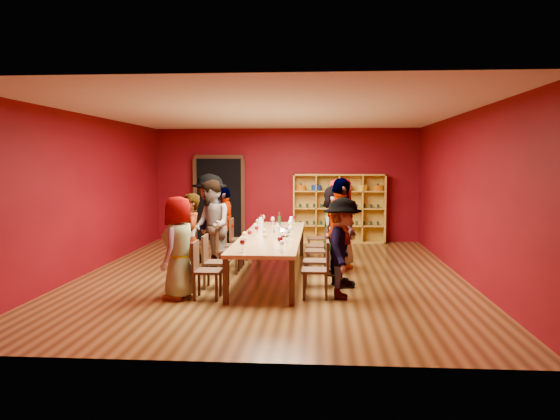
# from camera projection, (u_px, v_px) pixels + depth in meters

# --- Properties ---
(room_shell) EXTENTS (7.10, 9.10, 3.04)m
(room_shell) POSITION_uv_depth(u_px,v_px,m) (272.00, 195.00, 10.09)
(room_shell) COLOR #523415
(room_shell) RESTS_ON ground
(tasting_table) EXTENTS (1.10, 4.50, 0.75)m
(tasting_table) POSITION_uv_depth(u_px,v_px,m) (272.00, 238.00, 10.16)
(tasting_table) COLOR #AC8047
(tasting_table) RESTS_ON ground
(doorway) EXTENTS (1.40, 0.17, 2.30)m
(doorway) POSITION_uv_depth(u_px,v_px,m) (219.00, 199.00, 14.65)
(doorway) COLOR black
(doorway) RESTS_ON ground
(shelving_unit) EXTENTS (2.40, 0.40, 1.80)m
(shelving_unit) POSITION_uv_depth(u_px,v_px,m) (339.00, 205.00, 14.32)
(shelving_unit) COLOR gold
(shelving_unit) RESTS_ON ground
(chair_person_left_0) EXTENTS (0.42, 0.42, 0.89)m
(chair_person_left_0) POSITION_uv_depth(u_px,v_px,m) (202.00, 267.00, 8.40)
(chair_person_left_0) COLOR black
(chair_person_left_0) RESTS_ON ground
(person_left_0) EXTENTS (0.56, 0.84, 1.58)m
(person_left_0) POSITION_uv_depth(u_px,v_px,m) (179.00, 248.00, 8.40)
(person_left_0) COLOR #CA878B
(person_left_0) RESTS_ON ground
(chair_person_left_1) EXTENTS (0.42, 0.42, 0.89)m
(chair_person_left_1) POSITION_uv_depth(u_px,v_px,m) (212.00, 259.00, 9.12)
(chair_person_left_1) COLOR black
(chair_person_left_1) RESTS_ON ground
(person_left_1) EXTENTS (0.59, 0.69, 1.59)m
(person_left_1) POSITION_uv_depth(u_px,v_px,m) (190.00, 241.00, 9.12)
(person_left_1) COLOR #131B34
(person_left_1) RESTS_ON ground
(chair_person_left_2) EXTENTS (0.42, 0.42, 0.89)m
(chair_person_left_2) POSITION_uv_depth(u_px,v_px,m) (225.00, 247.00, 10.37)
(chair_person_left_2) COLOR black
(chair_person_left_2) RESTS_ON ground
(person_left_2) EXTENTS (0.79, 0.98, 1.78)m
(person_left_2) POSITION_uv_depth(u_px,v_px,m) (211.00, 226.00, 10.35)
(person_left_2) COLOR beige
(person_left_2) RESTS_ON ground
(chair_person_left_3) EXTENTS (0.42, 0.42, 0.89)m
(chair_person_left_3) POSITION_uv_depth(u_px,v_px,m) (230.00, 242.00, 10.96)
(chair_person_left_3) COLOR black
(chair_person_left_3) RESTS_ON ground
(person_left_3) EXTENTS (0.91, 1.31, 1.88)m
(person_left_3) POSITION_uv_depth(u_px,v_px,m) (210.00, 220.00, 10.95)
(person_left_3) COLOR #C7858E
(person_left_3) RESTS_ON ground
(chair_person_left_4) EXTENTS (0.42, 0.42, 0.89)m
(chair_person_left_4) POSITION_uv_depth(u_px,v_px,m) (237.00, 236.00, 11.85)
(chair_person_left_4) COLOR black
(chair_person_left_4) RESTS_ON ground
(person_left_4) EXTENTS (0.56, 0.97, 1.56)m
(person_left_4) POSITION_uv_depth(u_px,v_px,m) (225.00, 223.00, 11.85)
(person_left_4) COLOR beige
(person_left_4) RESTS_ON ground
(chair_person_right_0) EXTENTS (0.42, 0.42, 0.89)m
(chair_person_right_0) POSITION_uv_depth(u_px,v_px,m) (321.00, 266.00, 8.44)
(chair_person_right_0) COLOR black
(chair_person_right_0) RESTS_ON ground
(person_right_0) EXTENTS (0.49, 1.04, 1.57)m
(person_right_0) POSITION_uv_depth(u_px,v_px,m) (343.00, 248.00, 8.39)
(person_right_0) COLOR #C8868D
(person_right_0) RESTS_ON ground
(chair_person_right_1) EXTENTS (0.42, 0.42, 0.89)m
(chair_person_right_1) POSITION_uv_depth(u_px,v_px,m) (320.00, 258.00, 9.22)
(chair_person_right_1) COLOR black
(chair_person_right_1) RESTS_ON ground
(person_right_1) EXTENTS (0.82, 1.18, 1.85)m
(person_right_1) POSITION_uv_depth(u_px,v_px,m) (341.00, 233.00, 9.16)
(person_right_1) COLOR #6094C5
(person_right_1) RESTS_ON ground
(chair_person_right_2) EXTENTS (0.42, 0.42, 0.89)m
(chair_person_right_2) POSITION_uv_depth(u_px,v_px,m) (320.00, 248.00, 10.30)
(chair_person_right_2) COLOR black
(chair_person_right_2) RESTS_ON ground
(person_right_2) EXTENTS (0.78, 1.62, 1.68)m
(person_right_2) POSITION_uv_depth(u_px,v_px,m) (335.00, 230.00, 10.25)
(person_right_2) COLOR #4F4F54
(person_right_2) RESTS_ON ground
(chair_person_right_3) EXTENTS (0.42, 0.42, 0.89)m
(chair_person_right_3) POSITION_uv_depth(u_px,v_px,m) (320.00, 243.00, 10.92)
(chair_person_right_3) COLOR black
(chair_person_right_3) RESTS_ON ground
(person_right_3) EXTENTS (0.61, 0.94, 1.79)m
(person_right_3) POSITION_uv_depth(u_px,v_px,m) (340.00, 223.00, 10.86)
(person_right_3) COLOR #4D4C52
(person_right_3) RESTS_ON ground
(chair_person_right_4) EXTENTS (0.42, 0.42, 0.89)m
(chair_person_right_4) POSITION_uv_depth(u_px,v_px,m) (320.00, 235.00, 12.02)
(chair_person_right_4) COLOR black
(chair_person_right_4) RESTS_ON ground
(person_right_4) EXTENTS (0.61, 0.69, 1.57)m
(person_right_4) POSITION_uv_depth(u_px,v_px,m) (336.00, 223.00, 11.97)
(person_right_4) COLOR #515056
(person_right_4) RESTS_ON ground
(wine_glass_0) EXTENTS (0.07, 0.07, 0.19)m
(wine_glass_0) POSITION_uv_depth(u_px,v_px,m) (265.00, 237.00, 8.94)
(wine_glass_0) COLOR white
(wine_glass_0) RESTS_ON tasting_table
(wine_glass_1) EXTENTS (0.08, 0.08, 0.21)m
(wine_glass_1) POSITION_uv_depth(u_px,v_px,m) (277.00, 225.00, 10.48)
(wine_glass_1) COLOR white
(wine_glass_1) RESTS_ON tasting_table
(wine_glass_2) EXTENTS (0.07, 0.07, 0.18)m
(wine_glass_2) POSITION_uv_depth(u_px,v_px,m) (285.00, 234.00, 9.37)
(wine_glass_2) COLOR white
(wine_glass_2) RESTS_ON tasting_table
(wine_glass_3) EXTENTS (0.08, 0.08, 0.21)m
(wine_glass_3) POSITION_uv_depth(u_px,v_px,m) (263.00, 217.00, 11.95)
(wine_glass_3) COLOR white
(wine_glass_3) RESTS_ON tasting_table
(wine_glass_4) EXTENTS (0.08, 0.08, 0.19)m
(wine_glass_4) POSITION_uv_depth(u_px,v_px,m) (257.00, 228.00, 10.06)
(wine_glass_4) COLOR white
(wine_glass_4) RESTS_ON tasting_table
(wine_glass_5) EXTENTS (0.08, 0.08, 0.21)m
(wine_glass_5) POSITION_uv_depth(u_px,v_px,m) (255.00, 226.00, 10.30)
(wine_glass_5) COLOR white
(wine_glass_5) RESTS_ON tasting_table
(wine_glass_6) EXTENTS (0.08, 0.08, 0.20)m
(wine_glass_6) POSITION_uv_depth(u_px,v_px,m) (291.00, 219.00, 11.72)
(wine_glass_6) COLOR white
(wine_glass_6) RESTS_ON tasting_table
(wine_glass_7) EXTENTS (0.08, 0.08, 0.20)m
(wine_glass_7) POSITION_uv_depth(u_px,v_px,m) (258.00, 222.00, 11.17)
(wine_glass_7) COLOR white
(wine_glass_7) RESTS_ON tasting_table
(wine_glass_8) EXTENTS (0.08, 0.08, 0.21)m
(wine_glass_8) POSITION_uv_depth(u_px,v_px,m) (290.00, 229.00, 9.91)
(wine_glass_8) COLOR white
(wine_glass_8) RESTS_ON tasting_table
(wine_glass_9) EXTENTS (0.07, 0.07, 0.18)m
(wine_glass_9) POSITION_uv_depth(u_px,v_px,m) (264.00, 231.00, 9.68)
(wine_glass_9) COLOR white
(wine_glass_9) RESTS_ON tasting_table
(wine_glass_10) EXTENTS (0.08, 0.08, 0.20)m
(wine_glass_10) POSITION_uv_depth(u_px,v_px,m) (242.00, 243.00, 8.20)
(wine_glass_10) COLOR white
(wine_glass_10) RESTS_ON tasting_table
(wine_glass_11) EXTENTS (0.08, 0.08, 0.20)m
(wine_glass_11) POSITION_uv_depth(u_px,v_px,m) (290.00, 223.00, 10.89)
(wine_glass_11) COLOR white
(wine_glass_11) RESTS_ON tasting_table
(wine_glass_12) EXTENTS (0.08, 0.08, 0.19)m
(wine_glass_12) POSITION_uv_depth(u_px,v_px,m) (244.00, 235.00, 9.18)
(wine_glass_12) COLOR white
(wine_glass_12) RESTS_ON tasting_table
(wine_glass_13) EXTENTS (0.08, 0.08, 0.20)m
(wine_glass_13) POSITION_uv_depth(u_px,v_px,m) (244.00, 240.00, 8.53)
(wine_glass_13) COLOR white
(wine_glass_13) RESTS_ON tasting_table
(wine_glass_14) EXTENTS (0.08, 0.08, 0.21)m
(wine_glass_14) POSITION_uv_depth(u_px,v_px,m) (273.00, 219.00, 11.50)
(wine_glass_14) COLOR white
(wine_glass_14) RESTS_ON tasting_table
(wine_glass_15) EXTENTS (0.09, 0.09, 0.21)m
(wine_glass_15) POSITION_uv_depth(u_px,v_px,m) (286.00, 233.00, 9.22)
(wine_glass_15) COLOR white
(wine_glass_15) RESTS_ON tasting_table
(wine_glass_16) EXTENTS (0.07, 0.07, 0.18)m
(wine_glass_16) POSITION_uv_depth(u_px,v_px,m) (282.00, 244.00, 8.22)
(wine_glass_16) COLOR white
(wine_glass_16) RESTS_ON tasting_table
(wine_glass_17) EXTENTS (0.08, 0.08, 0.19)m
(wine_glass_17) POSITION_uv_depth(u_px,v_px,m) (294.00, 217.00, 12.03)
(wine_glass_17) COLOR white
(wine_glass_17) RESTS_ON tasting_table
(wine_glass_18) EXTENTS (0.07, 0.07, 0.18)m
(wine_glass_18) POSITION_uv_depth(u_px,v_px,m) (290.00, 228.00, 10.14)
(wine_glass_18) COLOR white
(wine_glass_18) RESTS_ON tasting_table
(wine_glass_19) EXTENTS (0.09, 0.09, 0.22)m
(wine_glass_19) POSITION_uv_depth(u_px,v_px,m) (261.00, 217.00, 11.92)
(wine_glass_19) COLOR white
(wine_glass_19) RESTS_ON tasting_table
(wine_glass_20) EXTENTS (0.08, 0.08, 0.19)m
(wine_glass_20) POSITION_uv_depth(u_px,v_px,m) (250.00, 233.00, 9.40)
(wine_glass_20) COLOR white
(wine_glass_20) RESTS_ON tasting_table
(wine_glass_21) EXTENTS (0.09, 0.09, 0.22)m
(wine_glass_21) POSITION_uv_depth(u_px,v_px,m) (261.00, 222.00, 10.93)
(wine_glass_21) COLOR white
(wine_glass_21) RESTS_ON tasting_table
(wine_glass_22) EXTENTS (0.09, 0.09, 0.22)m
(wine_glass_22) POSITION_uv_depth(u_px,v_px,m) (280.00, 240.00, 8.42)
(wine_glass_22) COLOR white
(wine_glass_22) RESTS_ON tasting_table
(wine_glass_23) EXTENTS (0.08, 0.08, 0.20)m
(wine_glass_23) POSITION_uv_depth(u_px,v_px,m) (291.00, 222.00, 11.09)
(wine_glass_23) COLOR white
(wine_glass_23) RESTS_ON tasting_table
(spittoon_bowl) EXTENTS (0.33, 0.33, 0.18)m
(spittoon_bowl) POSITION_uv_depth(u_px,v_px,m) (282.00, 232.00, 9.99)
(spittoon_bowl) COLOR silver
(spittoon_bowl) RESTS_ON tasting_table
(carafe_a) EXTENTS (0.13, 0.13, 0.29)m
(carafe_a) POSITION_uv_depth(u_px,v_px,m) (261.00, 225.00, 10.63)
(carafe_a) COLOR white
(carafe_a) RESTS_ON tasting_table
(carafe_b) EXTENTS (0.11, 0.11, 0.28)m
(carafe_b) POSITION_uv_depth(u_px,v_px,m) (278.00, 232.00, 9.64)
(carafe_b) COLOR white
(carafe_b) RESTS_ON tasting_table
(wine_bottle) EXTENTS (0.08, 0.08, 0.30)m
(wine_bottle) POSITION_uv_depth(u_px,v_px,m) (279.00, 221.00, 11.60)
(wine_bottle) COLOR #133517
(wine_bottle) RESTS_ON tasting_table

